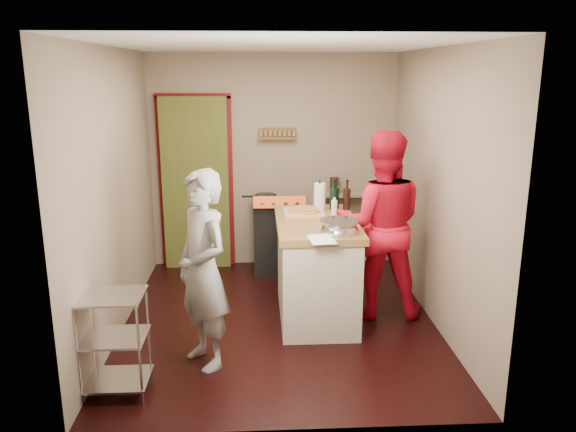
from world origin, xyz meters
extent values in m
plane|color=black|center=(0.00, 0.00, 0.00)|extent=(3.50, 3.50, 0.00)
cube|color=gray|center=(0.00, 1.75, 1.30)|extent=(3.00, 0.04, 2.60)
cube|color=#565B23|center=(-0.95, 1.80, 1.05)|extent=(0.80, 0.40, 2.10)
cube|color=#670B0E|center=(-1.37, 1.73, 1.05)|extent=(0.06, 0.06, 2.10)
cube|color=#670B0E|center=(-0.53, 1.73, 1.05)|extent=(0.06, 0.06, 2.10)
cube|color=#670B0E|center=(-0.95, 1.73, 2.10)|extent=(0.90, 0.06, 0.06)
cube|color=brown|center=(0.05, 1.70, 1.60)|extent=(0.46, 0.09, 0.03)
cube|color=brown|center=(0.05, 1.74, 1.66)|extent=(0.46, 0.02, 0.12)
cube|color=olive|center=(0.05, 1.70, 1.66)|extent=(0.42, 0.04, 0.07)
cube|color=gray|center=(0.95, 1.65, 0.90)|extent=(0.80, 0.18, 0.04)
cube|color=black|center=(0.75, 1.65, 1.02)|extent=(0.10, 0.14, 0.22)
cube|color=gray|center=(-1.50, 0.00, 1.30)|extent=(0.04, 3.50, 2.60)
cube|color=gray|center=(1.50, 0.00, 1.30)|extent=(0.04, 3.50, 2.60)
cube|color=white|center=(0.00, 0.00, 2.61)|extent=(3.00, 3.50, 0.02)
cube|color=black|center=(0.05, 1.43, 0.40)|extent=(0.60, 0.55, 0.80)
cube|color=black|center=(0.05, 1.43, 0.83)|extent=(0.60, 0.55, 0.06)
cube|color=#943415|center=(0.05, 1.15, 0.92)|extent=(0.60, 0.15, 0.17)
cylinder|color=black|center=(-0.10, 1.56, 0.91)|extent=(0.26, 0.26, 0.05)
cylinder|color=silver|center=(-1.50, -1.38, 0.40)|extent=(0.02, 0.02, 0.80)
cylinder|color=silver|center=(-1.06, -1.38, 0.40)|extent=(0.02, 0.02, 0.80)
cylinder|color=silver|center=(-1.50, -1.02, 0.40)|extent=(0.02, 0.02, 0.80)
cylinder|color=silver|center=(-1.06, -1.02, 0.40)|extent=(0.02, 0.02, 0.80)
cube|color=silver|center=(-1.28, -1.20, 0.10)|extent=(0.48, 0.40, 0.02)
cube|color=silver|center=(-1.28, -1.20, 0.45)|extent=(0.48, 0.40, 0.02)
cube|color=silver|center=(-1.28, -1.20, 0.78)|extent=(0.48, 0.40, 0.02)
cube|color=beige|center=(0.37, 0.10, 0.46)|extent=(0.71, 1.25, 0.92)
cube|color=olive|center=(0.37, 0.10, 0.96)|extent=(0.77, 1.31, 0.06)
cube|color=tan|center=(0.26, 0.35, 1.00)|extent=(0.40, 0.40, 0.02)
cylinder|color=#DD9045|center=(0.26, 0.35, 1.03)|extent=(0.32, 0.32, 0.02)
ellipsoid|color=silver|center=(0.53, -0.32, 1.04)|extent=(0.35, 0.35, 0.11)
cylinder|color=white|center=(0.44, 0.51, 1.13)|extent=(0.12, 0.12, 0.28)
cylinder|color=silver|center=(0.55, 0.20, 1.07)|extent=(0.06, 0.06, 0.17)
cube|color=white|center=(0.35, -0.54, 0.99)|extent=(0.24, 0.32, 0.00)
cylinder|color=black|center=(0.62, 0.62, 1.14)|extent=(0.08, 0.08, 0.31)
cylinder|color=black|center=(0.72, 0.53, 1.14)|extent=(0.08, 0.08, 0.31)
cylinder|color=black|center=(0.59, 0.53, 1.14)|extent=(0.08, 0.08, 0.31)
imported|color=#A8A8AD|center=(-0.64, -0.80, 0.82)|extent=(0.66, 0.72, 1.65)
imported|color=red|center=(1.00, 0.14, 0.92)|extent=(0.97, 0.80, 1.85)
camera|label=1|loc=(-0.19, -5.10, 2.38)|focal=35.00mm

